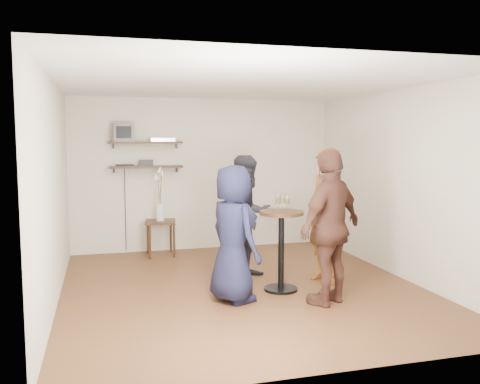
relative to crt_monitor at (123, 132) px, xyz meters
name	(u,v)px	position (x,y,z in m)	size (l,w,h in m)	color
room	(243,188)	(1.35, -2.38, -0.72)	(4.58, 5.08, 2.68)	#4F2E19
shelf_upper	(146,143)	(0.35, 0.00, -0.17)	(1.20, 0.25, 0.04)	black
shelf_lower	(146,167)	(0.35, 0.00, -0.57)	(1.20, 0.25, 0.04)	black
crt_monitor	(123,132)	(0.00, 0.00, 0.00)	(0.32, 0.30, 0.30)	#59595B
dvd_deck	(162,140)	(0.63, 0.00, -0.12)	(0.40, 0.24, 0.06)	silver
radio	(146,163)	(0.36, 0.00, -0.50)	(0.22, 0.10, 0.10)	black
power_strip	(125,165)	(0.01, 0.05, -0.54)	(0.30, 0.05, 0.03)	black
side_table	(160,226)	(0.55, -0.27, -1.53)	(0.54, 0.54, 0.58)	black
vase_lilies	(160,203)	(0.54, -0.27, -1.15)	(0.19, 0.19, 0.90)	silver
drinks_table	(281,240)	(1.80, -2.60, -1.37)	(0.55, 0.55, 1.01)	black
wine_glass_fl	(278,201)	(1.74, -2.64, -0.87)	(0.06, 0.06, 0.19)	silver
wine_glass_fr	(287,200)	(1.86, -2.62, -0.86)	(0.07, 0.07, 0.21)	silver
wine_glass_bl	(279,199)	(1.79, -2.53, -0.85)	(0.07, 0.07, 0.22)	silver
wine_glass_br	(283,200)	(1.82, -2.58, -0.86)	(0.07, 0.07, 0.21)	silver
person_plaid	(326,216)	(2.50, -2.40, -1.12)	(0.66, 0.43, 1.80)	red
person_dark	(248,217)	(1.56, -1.90, -1.17)	(0.82, 0.64, 1.69)	black
person_navy	(233,234)	(1.11, -2.84, -1.21)	(0.79, 0.51, 1.61)	black
person_brown	(331,227)	(2.17, -3.23, -1.12)	(1.05, 0.44, 1.80)	#49271F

